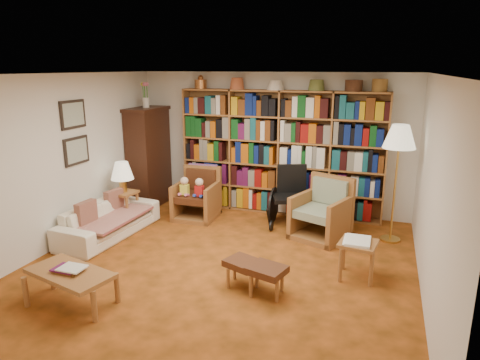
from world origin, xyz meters
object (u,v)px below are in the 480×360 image
at_px(armchair_sage, 322,214).
at_px(side_table_papers, 358,248).
at_px(sofa, 109,220).
at_px(floor_lamp, 399,141).
at_px(side_table_lamp, 124,200).
at_px(armchair_leather, 198,196).
at_px(footstool_b, 267,272).
at_px(wheelchair, 289,198).
at_px(footstool_a, 243,265).
at_px(coffee_table, 70,275).

height_order(armchair_sage, side_table_papers, armchair_sage).
xyz_separation_m(sofa, armchair_sage, (3.16, 1.10, 0.09)).
bearing_deg(floor_lamp, side_table_lamp, -171.51).
bearing_deg(armchair_leather, floor_lamp, -1.01).
bearing_deg(side_table_papers, sofa, 177.27).
xyz_separation_m(armchair_leather, floor_lamp, (3.24, -0.06, 1.17)).
distance_m(side_table_lamp, floor_lamp, 4.49).
xyz_separation_m(floor_lamp, footstool_b, (-1.37, -2.18, -1.25)).
bearing_deg(wheelchair, footstool_a, -91.63).
height_order(side_table_lamp, footstool_b, side_table_lamp).
distance_m(side_table_lamp, footstool_a, 2.97).
bearing_deg(coffee_table, side_table_papers, 29.62).
bearing_deg(side_table_papers, footstool_b, -141.40).
xyz_separation_m(armchair_leather, armchair_sage, (2.20, -0.19, -0.01)).
distance_m(side_table_lamp, wheelchair, 2.79).
bearing_deg(footstool_a, side_table_papers, 26.97).
xyz_separation_m(sofa, footstool_b, (2.83, -0.95, 0.02)).
bearing_deg(side_table_papers, coffee_table, -150.38).
bearing_deg(sofa, armchair_sage, -67.10).
distance_m(wheelchair, footstool_b, 2.38).
bearing_deg(sofa, armchair_leather, -33.02).
relative_size(side_table_lamp, floor_lamp, 0.31).
xyz_separation_m(side_table_lamp, armchair_sage, (3.26, 0.51, -0.05)).
bearing_deg(footstool_a, armchair_sage, 71.31).
relative_size(armchair_leather, armchair_sage, 0.88).
xyz_separation_m(armchair_leather, coffee_table, (-0.13, -3.15, -0.01)).
bearing_deg(sofa, floor_lamp, -69.97).
relative_size(side_table_lamp, armchair_leather, 0.61).
bearing_deg(footstool_a, coffee_table, -148.43).
distance_m(sofa, armchair_sage, 3.34).
bearing_deg(footstool_b, side_table_papers, 38.60).
bearing_deg(coffee_table, floor_lamp, 42.54).
height_order(side_table_papers, coffee_table, side_table_papers).
distance_m(side_table_lamp, side_table_papers, 3.97).
distance_m(wheelchair, coffee_table, 3.71).
distance_m(armchair_sage, side_table_papers, 1.43).
bearing_deg(footstool_a, floor_lamp, 50.56).
xyz_separation_m(floor_lamp, side_table_papers, (-0.41, -1.41, -1.14)).
xyz_separation_m(floor_lamp, coffee_table, (-3.37, -3.09, -1.18)).
xyz_separation_m(armchair_sage, wheelchair, (-0.59, 0.32, 0.10)).
height_order(armchair_leather, wheelchair, wheelchair).
bearing_deg(sofa, wheelchair, -57.42).
xyz_separation_m(sofa, footstool_a, (2.50, -0.84, 0.01)).
distance_m(sofa, armchair_leather, 1.61).
bearing_deg(side_table_papers, wheelchair, 127.60).
xyz_separation_m(side_table_papers, footstool_b, (-0.96, -0.77, -0.11)).
distance_m(armchair_sage, wheelchair, 0.68).
distance_m(armchair_leather, footstool_a, 2.62).
bearing_deg(armchair_sage, armchair_leather, 175.10).
bearing_deg(floor_lamp, footstool_b, -122.18).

